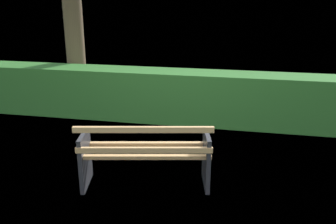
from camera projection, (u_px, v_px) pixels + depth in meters
ground_plane at (146, 183)px, 4.57m from camera, size 1400.00×1400.00×0.00m
park_bench at (145, 154)px, 4.38m from camera, size 1.63×0.87×0.87m
hedge_row at (180, 96)px, 6.68m from camera, size 12.89×0.65×0.92m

